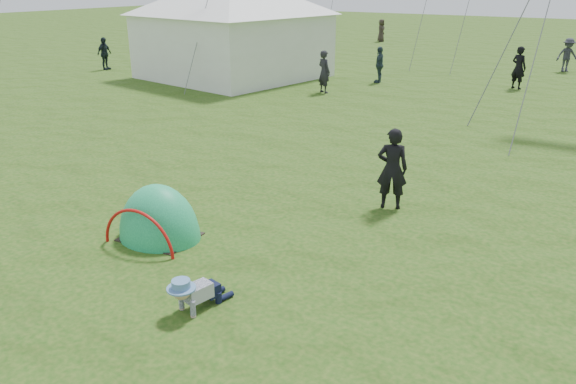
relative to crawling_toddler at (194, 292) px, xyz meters
The scene contains 15 objects.
ground 0.95m from the crawling_toddler, 158.68° to the right, with size 140.00×140.00×0.00m, color #16430E.
crawling_toddler is the anchor object (origin of this frame).
popup_tent 2.62m from the crawling_toddler, 145.24° to the left, with size 1.57×1.29×2.03m, color #178A51.
standing_adult 5.19m from the crawling_toddler, 80.35° to the left, with size 0.62×0.40×1.69m, color black.
event_marquee 20.45m from the crawling_toddler, 125.77° to the left, with size 7.33×7.33×5.04m, color white, non-canonical shape.
crowd_person_0 16.54m from the crawling_toddler, 112.44° to the left, with size 0.63×0.41×1.72m, color black.
crowd_person_2 19.50m from the crawling_toddler, 105.99° to the left, with size 0.94×0.39×1.60m, color #293943.
crowd_person_5 37.83m from the crawling_toddler, 123.58° to the left, with size 1.49×0.48×1.61m, color black.
crowd_person_6 20.49m from the crawling_toddler, 89.30° to the left, with size 0.65×0.43×1.79m, color black.
crowd_person_7 25.64m from the crawling_toddler, 131.17° to the left, with size 0.86×0.67×1.76m, color #2B211D.
crowd_person_8 23.94m from the crawling_toddler, 142.06° to the left, with size 0.96×0.40×1.64m, color #1C252C.
crowd_person_9 26.80m from the crawling_toddler, 87.10° to the left, with size 1.07×0.61×1.65m, color #2C2C37.
crowd_person_10 37.12m from the crawling_toddler, 109.40° to the left, with size 0.79×0.51×1.61m, color #2F2722.
crowd_person_11 23.55m from the crawling_toddler, 119.72° to the left, with size 1.60×0.51×1.72m, color black.
crowd_person_12 30.76m from the crawling_toddler, 131.22° to the left, with size 0.58×0.38×1.60m, color black.
Camera 1 is at (5.68, -4.82, 4.46)m, focal length 35.00 mm.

